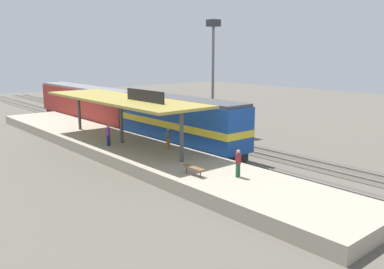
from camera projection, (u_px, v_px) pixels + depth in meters
The scene contains 13 objects.
ground_plane at pixel (183, 142), 38.44m from camera, with size 120.00×120.00×0.00m, color #5B564C.
track_near at pixel (166, 145), 37.16m from camera, with size 3.20×110.00×0.16m.
track_far at pixel (203, 138), 40.09m from camera, with size 3.20×110.00×0.16m.
platform at pixel (122, 148), 34.14m from camera, with size 6.00×44.00×0.90m, color #A89E89.
station_canopy at pixel (121, 100), 33.26m from camera, with size 5.20×18.00×4.70m.
platform_bench at pixel (193, 168), 24.98m from camera, with size 0.44×1.70×0.50m.
locomotive at pixel (180, 122), 35.10m from camera, with size 2.93×14.43×4.44m.
passenger_carriage_single at pixel (86, 104), 48.52m from camera, with size 2.90×20.00×4.24m.
freight_car at pixel (166, 112), 44.27m from camera, with size 2.80×12.00×3.54m.
light_mast at pixel (213, 52), 41.96m from camera, with size 1.10×1.10×11.70m.
person_waiting at pixel (108, 134), 32.73m from camera, with size 0.34×0.34×1.71m.
person_walking at pixel (168, 137), 31.64m from camera, with size 0.34×0.34×1.71m.
person_boarding at pixel (238, 162), 24.46m from camera, with size 0.34×0.34×1.71m.
Camera 1 is at (-21.71, -29.10, 8.34)m, focal length 37.73 mm.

